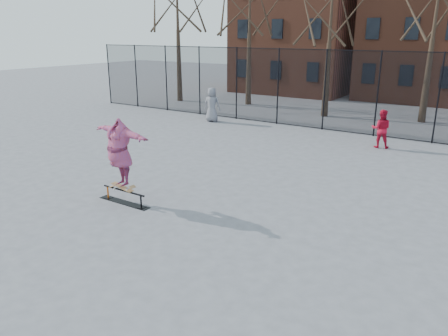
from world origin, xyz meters
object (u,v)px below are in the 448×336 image
Objects in this scene: skate_rail at (124,198)px; bystander_red at (381,129)px; bystander_grey at (212,105)px; skateboard at (122,188)px; skater at (120,154)px.

bystander_red is (4.46, 10.70, 0.67)m from skate_rail.
bystander_grey is (-4.88, 11.37, 0.78)m from skate_rail.
skate_rail is 1.11× the size of bystander_red.
skater is (0.00, -0.00, 1.02)m from skateboard.
bystander_red is (4.50, 10.70, 0.37)m from skateboard.
skate_rail is 0.30m from skateboard.
skateboard is at bearing 96.64° from bystander_grey.
bystander_grey reaches higher than skate_rail.
skater is 11.63m from bystander_red.
skater is at bearing -90.00° from skateboard.
skater is 1.27× the size of bystander_grey.
bystander_grey reaches higher than bystander_red.
skateboard is (-0.04, 0.00, 0.30)m from skate_rail.
bystander_grey is 9.37m from bystander_red.
skateboard is at bearing 180.00° from skate_rail.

